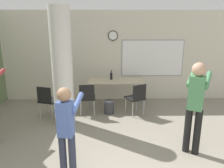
% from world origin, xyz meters
% --- Properties ---
extents(wall_back, '(8.00, 0.15, 2.80)m').
position_xyz_m(wall_back, '(0.03, 5.06, 1.40)').
color(wall_back, beige).
rests_on(wall_back, ground_plane).
extents(support_pillar, '(0.48, 0.48, 2.80)m').
position_xyz_m(support_pillar, '(-1.22, 3.21, 1.40)').
color(support_pillar, silver).
rests_on(support_pillar, ground_plane).
extents(folding_table, '(1.64, 0.68, 0.78)m').
position_xyz_m(folding_table, '(0.08, 4.43, 0.72)').
color(folding_table, beige).
rests_on(folding_table, ground_plane).
extents(bottle_on_table, '(0.07, 0.07, 0.29)m').
position_xyz_m(bottle_on_table, '(-0.05, 4.55, 0.89)').
color(bottle_on_table, black).
rests_on(bottle_on_table, folding_table).
extents(waste_bin, '(0.28, 0.28, 0.36)m').
position_xyz_m(waste_bin, '(-0.13, 3.80, 0.18)').
color(waste_bin, '#38383D').
rests_on(waste_bin, ground_plane).
extents(chair_table_right, '(0.59, 0.59, 0.87)m').
position_xyz_m(chair_table_right, '(0.61, 3.70, 0.51)').
color(chair_table_right, black).
rests_on(chair_table_right, ground_plane).
extents(chair_table_left, '(0.47, 0.47, 0.87)m').
position_xyz_m(chair_table_left, '(-0.71, 3.75, 0.51)').
color(chair_table_left, black).
rests_on(chair_table_left, ground_plane).
extents(chair_near_pillar, '(0.56, 0.56, 0.87)m').
position_xyz_m(chair_near_pillar, '(-1.72, 3.55, 0.51)').
color(chair_near_pillar, black).
rests_on(chair_near_pillar, ground_plane).
extents(person_playing_front, '(0.40, 0.62, 1.52)m').
position_xyz_m(person_playing_front, '(-0.78, 1.16, 0.90)').
color(person_playing_front, '#2D3347').
rests_on(person_playing_front, ground_plane).
extents(person_playing_side, '(0.60, 0.72, 1.75)m').
position_xyz_m(person_playing_side, '(1.45, 1.88, 1.03)').
color(person_playing_side, black).
rests_on(person_playing_side, ground_plane).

